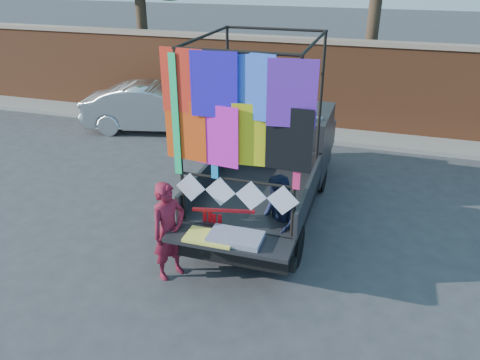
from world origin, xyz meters
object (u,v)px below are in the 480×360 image
(pickup_truck, at_px, (277,159))
(sedan, at_px, (155,108))
(woman, at_px, (169,231))
(man, at_px, (277,224))

(pickup_truck, height_order, sedan, pickup_truck)
(sedan, bearing_deg, pickup_truck, -139.80)
(pickup_truck, bearing_deg, woman, -107.66)
(pickup_truck, distance_m, woman, 3.26)
(sedan, xyz_separation_m, woman, (3.42, -6.34, 0.14))
(sedan, distance_m, man, 7.51)
(man, bearing_deg, sedan, -166.46)
(woman, distance_m, man, 1.71)
(pickup_truck, bearing_deg, sedan, 143.76)
(pickup_truck, relative_size, man, 3.47)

